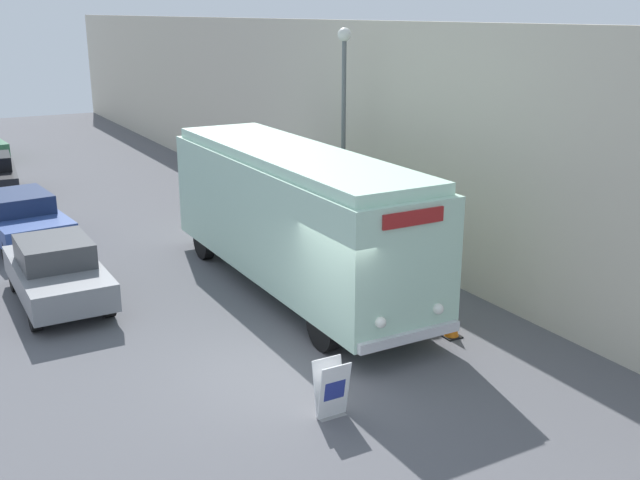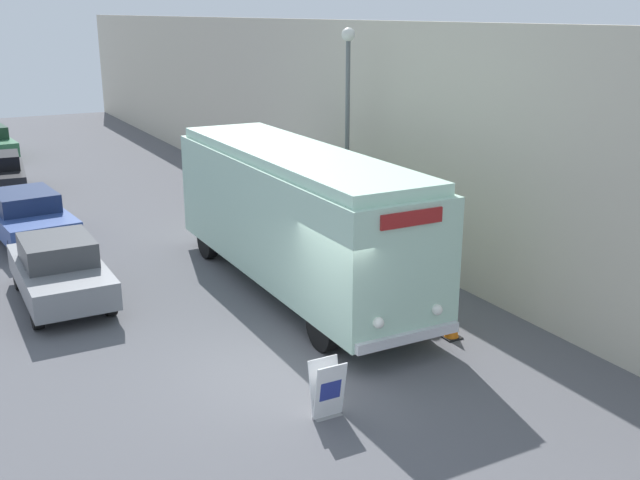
# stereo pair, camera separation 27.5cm
# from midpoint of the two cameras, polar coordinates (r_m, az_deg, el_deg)

# --- Properties ---
(ground_plane) EXTENTS (80.00, 80.00, 0.00)m
(ground_plane) POSITION_cam_midpoint_polar(r_m,az_deg,el_deg) (14.43, -2.63, -9.86)
(ground_plane) COLOR #56565B
(building_wall_right) EXTENTS (0.30, 60.00, 6.28)m
(building_wall_right) POSITION_cam_midpoint_polar(r_m,az_deg,el_deg) (24.62, -1.27, 9.16)
(building_wall_right) COLOR beige
(building_wall_right) RESTS_ON ground_plane
(vintage_bus) EXTENTS (2.42, 9.59, 3.43)m
(vintage_bus) POSITION_cam_midpoint_polar(r_m,az_deg,el_deg) (17.79, -2.48, 2.06)
(vintage_bus) COLOR black
(vintage_bus) RESTS_ON ground_plane
(sign_board) EXTENTS (0.55, 0.38, 1.01)m
(sign_board) POSITION_cam_midpoint_polar(r_m,az_deg,el_deg) (12.69, 0.25, -11.36)
(sign_board) COLOR gray
(sign_board) RESTS_ON ground_plane
(streetlamp) EXTENTS (0.36, 0.36, 6.11)m
(streetlamp) POSITION_cam_midpoint_polar(r_m,az_deg,el_deg) (20.59, 1.43, 9.98)
(streetlamp) COLOR #595E60
(streetlamp) RESTS_ON ground_plane
(parked_car_near) EXTENTS (1.83, 4.13, 1.52)m
(parked_car_near) POSITION_cam_midpoint_polar(r_m,az_deg,el_deg) (18.35, -19.81, -2.26)
(parked_car_near) COLOR black
(parked_car_near) RESTS_ON ground_plane
(parked_car_mid) EXTENTS (2.37, 4.76, 1.45)m
(parked_car_mid) POSITION_cam_midpoint_polar(r_m,az_deg,el_deg) (23.70, -22.16, 1.68)
(parked_car_mid) COLOR black
(parked_car_mid) RESTS_ON ground_plane
(traffic_cone) EXTENTS (0.36, 0.36, 0.64)m
(traffic_cone) POSITION_cam_midpoint_polar(r_m,az_deg,el_deg) (15.86, 9.54, -6.25)
(traffic_cone) COLOR black
(traffic_cone) RESTS_ON ground_plane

